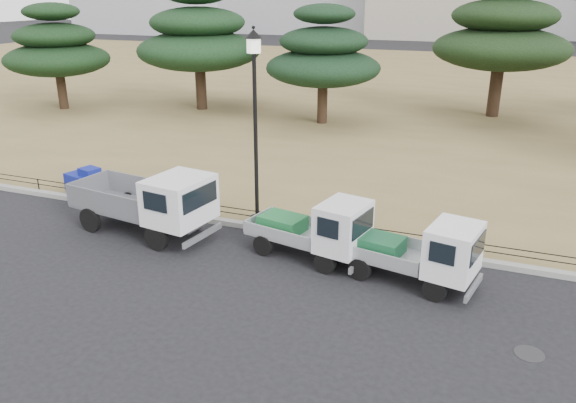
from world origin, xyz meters
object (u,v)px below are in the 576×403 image
at_px(truck_large, 149,199).
at_px(street_lamp, 255,97).
at_px(truck_kei_rear, 419,252).
at_px(truck_kei_front, 316,229).
at_px(tarp_pile, 88,181).

distance_m(truck_large, street_lamp, 4.39).
height_order(truck_large, truck_kei_rear, truck_large).
height_order(truck_kei_front, tarp_pile, truck_kei_front).
xyz_separation_m(truck_large, truck_kei_front, (5.19, 0.20, -0.21)).
xyz_separation_m(truck_kei_rear, tarp_pile, (-12.10, 2.32, -0.35)).
height_order(truck_large, street_lamp, street_lamp).
bearing_deg(tarp_pile, street_lamp, -3.28).
bearing_deg(street_lamp, truck_large, -148.04).
relative_size(truck_kei_front, street_lamp, 0.61).
xyz_separation_m(truck_large, street_lamp, (2.76, 1.72, 2.95)).
bearing_deg(tarp_pile, truck_kei_front, -11.65).
height_order(street_lamp, tarp_pile, street_lamp).
bearing_deg(truck_kei_front, street_lamp, 159.76).
bearing_deg(truck_kei_front, truck_kei_rear, 3.54).
bearing_deg(truck_kei_rear, truck_large, -170.16).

